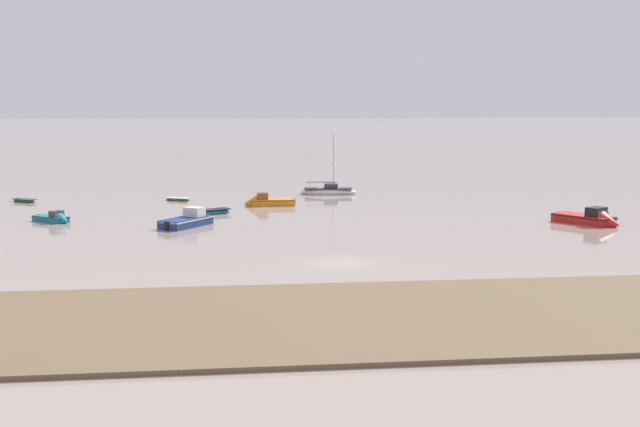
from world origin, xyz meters
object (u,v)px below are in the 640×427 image
motorboat_moored_6 (593,221)px  motorboat_moored_1 (265,202)px  rowboat_moored_0 (24,201)px  rowboat_moored_1 (211,212)px  motorboat_moored_3 (193,221)px  sailboat_moored_1 (328,191)px  motorboat_moored_2 (55,220)px  rowboat_moored_2 (178,199)px

motorboat_moored_6 → motorboat_moored_1: bearing=-154.4°
rowboat_moored_0 → rowboat_moored_1: 24.63m
motorboat_moored_3 → motorboat_moored_6: 37.61m
motorboat_moored_6 → sailboat_moored_1: 35.29m
motorboat_moored_1 → motorboat_moored_2: (-20.66, -10.32, -0.07)m
rowboat_moored_0 → motorboat_moored_6: size_ratio=0.48×
motorboat_moored_2 → motorboat_moored_6: size_ratio=0.63×
motorboat_moored_2 → sailboat_moored_1: (29.03, 20.41, 0.08)m
rowboat_moored_1 → rowboat_moored_2: bearing=79.3°
rowboat_moored_2 → motorboat_moored_2: 19.25m
motorboat_moored_6 → rowboat_moored_0: bearing=-146.4°
rowboat_moored_1 → motorboat_moored_3: bearing=-131.1°
rowboat_moored_1 → motorboat_moored_6: (35.75, -11.61, 0.19)m
motorboat_moored_1 → motorboat_moored_2: motorboat_moored_1 is taller
motorboat_moored_6 → sailboat_moored_1: bearing=-176.0°
rowboat_moored_2 → motorboat_moored_3: bearing=-54.8°
rowboat_moored_1 → motorboat_moored_3: motorboat_moored_3 is taller
motorboat_moored_2 → motorboat_moored_6: (50.49, -7.61, 0.13)m
rowboat_moored_1 → motorboat_moored_2: 15.27m
rowboat_moored_2 → sailboat_moored_1: 18.70m
rowboat_moored_1 → motorboat_moored_6: motorboat_moored_6 is taller
motorboat_moored_2 → motorboat_moored_3: bearing=27.7°
motorboat_moored_6 → motorboat_moored_2: bearing=-132.0°
motorboat_moored_1 → rowboat_moored_2: 11.24m
motorboat_moored_1 → rowboat_moored_1: size_ratio=1.26×
rowboat_moored_0 → motorboat_moored_2: 17.79m
rowboat_moored_0 → sailboat_moored_1: bearing=41.0°
rowboat_moored_0 → sailboat_moored_1: 35.67m
motorboat_moored_2 → motorboat_moored_3: 13.54m
motorboat_moored_1 → motorboat_moored_2: size_ratio=1.33×
motorboat_moored_1 → rowboat_moored_1: 8.66m
rowboat_moored_0 → rowboat_moored_2: (17.32, -0.70, -0.01)m
rowboat_moored_1 → motorboat_moored_3: (-1.62, -7.37, 0.19)m
motorboat_moored_1 → rowboat_moored_2: (-9.77, 5.56, -0.19)m
rowboat_moored_0 → rowboat_moored_2: size_ratio=1.04×
motorboat_moored_2 → sailboat_moored_1: bearing=77.2°
rowboat_moored_1 → sailboat_moored_1: size_ratio=0.59×
rowboat_moored_2 → sailboat_moored_1: sailboat_moored_1 is taller
rowboat_moored_1 → motorboat_moored_6: bearing=-46.7°
sailboat_moored_1 → motorboat_moored_1: bearing=-122.1°
motorboat_moored_6 → sailboat_moored_1: sailboat_moored_1 is taller
motorboat_moored_2 → rowboat_moored_0: bearing=153.3°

